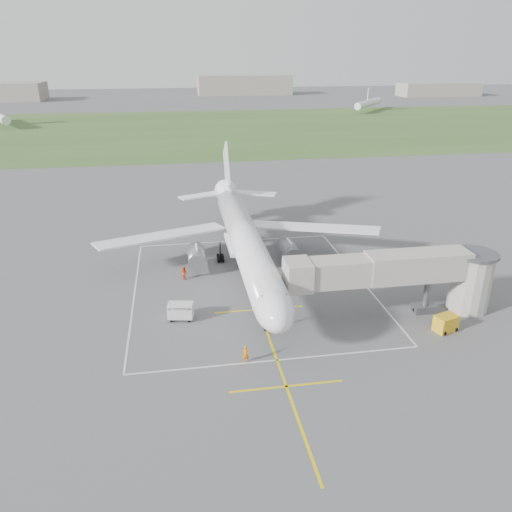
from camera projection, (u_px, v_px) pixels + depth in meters
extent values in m
plane|color=#555558|center=(246.00, 273.00, 64.90)|extent=(700.00, 700.00, 0.00)
cube|color=#365A27|center=(195.00, 129.00, 183.43)|extent=(700.00, 120.00, 0.02)
cube|color=yellow|center=(252.00, 290.00, 60.34)|extent=(0.25, 60.00, 0.01)
cube|color=yellow|center=(286.00, 386.00, 43.02)|extent=(10.00, 0.25, 0.01)
cube|color=yellow|center=(259.00, 309.00, 55.78)|extent=(10.00, 0.25, 0.01)
cube|color=silver|center=(235.00, 241.00, 75.84)|extent=(28.00, 0.20, 0.01)
cube|color=silver|center=(277.00, 360.00, 46.67)|extent=(28.00, 0.20, 0.01)
cube|color=silver|center=(134.00, 295.00, 59.14)|extent=(0.20, 32.00, 0.01)
cube|color=silver|center=(359.00, 278.00, 63.37)|extent=(0.20, 32.00, 0.01)
cylinder|color=white|center=(246.00, 241.00, 63.19)|extent=(3.80, 36.00, 3.80)
ellipsoid|color=white|center=(274.00, 308.00, 46.77)|extent=(3.80, 7.22, 3.80)
cube|color=black|center=(276.00, 302.00, 45.55)|extent=(2.40, 1.60, 0.99)
cone|color=white|center=(228.00, 195.00, 81.73)|extent=(3.80, 6.00, 3.80)
cube|color=white|center=(313.00, 227.00, 70.57)|extent=(17.93, 11.24, 1.23)
cube|color=white|center=(163.00, 236.00, 67.39)|extent=(17.93, 11.24, 1.23)
cube|color=white|center=(243.00, 244.00, 66.51)|extent=(4.20, 8.00, 0.50)
cube|color=white|center=(227.00, 168.00, 80.72)|extent=(0.30, 7.89, 8.65)
cube|color=white|center=(229.00, 190.00, 79.86)|extent=(0.35, 5.00, 1.20)
cube|color=white|center=(253.00, 193.00, 82.01)|extent=(7.85, 5.03, 0.20)
cube|color=white|center=(202.00, 195.00, 80.74)|extent=(7.85, 5.03, 0.20)
cylinder|color=slate|center=(289.00, 250.00, 67.40)|extent=(2.30, 4.20, 2.30)
cube|color=white|center=(289.00, 245.00, 66.82)|extent=(0.25, 2.40, 1.20)
cylinder|color=slate|center=(197.00, 255.00, 65.52)|extent=(2.30, 4.20, 2.30)
cube|color=white|center=(196.00, 251.00, 64.94)|extent=(0.25, 2.40, 1.20)
cylinder|color=black|center=(266.00, 319.00, 51.19)|extent=(0.18, 0.18, 2.60)
cylinder|color=black|center=(265.00, 327.00, 51.51)|extent=(0.28, 0.80, 0.80)
cylinder|color=black|center=(267.00, 327.00, 51.55)|extent=(0.28, 0.80, 0.80)
cylinder|color=black|center=(262.00, 249.00, 68.91)|extent=(0.22, 0.22, 2.80)
cylinder|color=black|center=(260.00, 256.00, 68.90)|extent=(0.32, 0.96, 0.96)
cylinder|color=black|center=(264.00, 256.00, 68.99)|extent=(0.32, 0.96, 0.96)
cylinder|color=black|center=(260.00, 255.00, 69.54)|extent=(0.32, 0.96, 0.96)
cylinder|color=black|center=(264.00, 254.00, 69.62)|extent=(0.32, 0.96, 0.96)
cylinder|color=black|center=(220.00, 252.00, 68.03)|extent=(0.22, 0.22, 2.80)
cylinder|color=black|center=(219.00, 259.00, 68.02)|extent=(0.32, 0.96, 0.96)
cylinder|color=black|center=(223.00, 259.00, 68.11)|extent=(0.32, 0.96, 0.96)
cylinder|color=black|center=(218.00, 257.00, 68.66)|extent=(0.32, 0.96, 0.96)
cylinder|color=black|center=(222.00, 257.00, 68.75)|extent=(0.32, 0.96, 0.96)
cube|color=#A49E94|center=(338.00, 272.00, 51.63)|extent=(11.09, 2.90, 2.80)
cube|color=#A49E94|center=(417.00, 266.00, 52.91)|extent=(11.09, 3.10, 3.00)
cube|color=#A49E94|center=(298.00, 275.00, 50.97)|extent=(2.60, 3.40, 3.00)
cylinder|color=#56585E|center=(426.00, 295.00, 54.51)|extent=(0.70, 0.70, 4.20)
cube|color=#56585E|center=(425.00, 308.00, 55.14)|extent=(2.60, 1.40, 0.90)
cylinder|color=#A49E94|center=(470.00, 283.00, 54.85)|extent=(4.40, 4.40, 6.40)
cylinder|color=#56585E|center=(475.00, 254.00, 53.55)|extent=(5.00, 5.00, 0.30)
cylinder|color=black|center=(416.00, 310.00, 55.03)|extent=(0.70, 0.30, 0.70)
cylinder|color=black|center=(433.00, 308.00, 55.33)|extent=(0.70, 0.30, 0.70)
cube|color=gold|center=(446.00, 323.00, 51.29)|extent=(2.65, 2.13, 1.72)
cylinder|color=black|center=(444.00, 333.00, 50.67)|extent=(0.37, 0.55, 0.51)
cylinder|color=black|center=(455.00, 329.00, 51.35)|extent=(0.37, 0.55, 0.51)
cube|color=silver|center=(181.00, 312.00, 53.43)|extent=(2.90, 2.04, 1.17)
cube|color=silver|center=(180.00, 304.00, 53.08)|extent=(2.90, 2.04, 0.09)
cylinder|color=black|center=(170.00, 313.00, 52.77)|extent=(0.09, 0.09, 1.39)
cylinder|color=black|center=(190.00, 313.00, 52.74)|extent=(0.09, 0.09, 1.39)
cylinder|color=black|center=(172.00, 307.00, 53.95)|extent=(0.09, 0.09, 1.39)
cylinder|color=black|center=(191.00, 307.00, 53.93)|extent=(0.09, 0.09, 1.39)
cylinder|color=black|center=(171.00, 320.00, 53.16)|extent=(0.26, 0.45, 0.43)
cylinder|color=black|center=(189.00, 320.00, 53.14)|extent=(0.26, 0.45, 0.43)
cylinder|color=black|center=(173.00, 315.00, 54.24)|extent=(0.26, 0.45, 0.43)
cylinder|color=black|center=(191.00, 315.00, 54.22)|extent=(0.26, 0.45, 0.43)
imported|color=orange|center=(246.00, 354.00, 46.07)|extent=(0.70, 0.55, 1.70)
imported|color=#F73A07|center=(184.00, 273.00, 63.00)|extent=(1.00, 1.03, 1.67)
cube|color=gray|center=(244.00, 85.00, 323.96)|extent=(60.00, 20.00, 12.00)
cube|color=gray|center=(439.00, 89.00, 315.50)|extent=(50.00, 18.00, 8.00)
cylinder|color=white|center=(368.00, 103.00, 236.82)|extent=(22.44, 27.02, 3.20)
cube|color=white|center=(369.00, 94.00, 235.11)|extent=(2.73, 3.32, 5.50)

